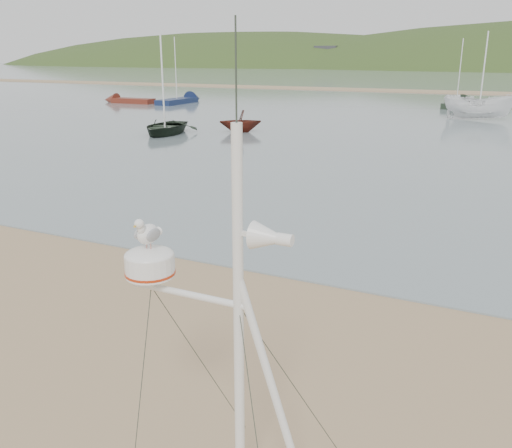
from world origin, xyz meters
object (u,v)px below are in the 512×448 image
at_px(mast_rig, 232,409).
at_px(boat_red, 240,111).
at_px(boat_dark, 163,98).
at_px(sailboat_blue_near, 187,100).
at_px(dinghy_red_far, 122,100).
at_px(sailboat_dark_mid, 460,103).
at_px(boat_white, 482,85).

xyz_separation_m(mast_rig, boat_red, (-13.53, 26.37, 0.13)).
bearing_deg(boat_red, boat_dark, -82.96).
relative_size(sailboat_blue_near, dinghy_red_far, 1.19).
height_order(boat_red, sailboat_dark_mid, sailboat_dark_mid).
xyz_separation_m(boat_red, dinghy_red_far, (-20.99, 14.28, -1.05)).
xyz_separation_m(mast_rig, boat_white, (-0.55, 40.02, 1.41)).
bearing_deg(boat_red, sailboat_blue_near, -170.44).
height_order(mast_rig, sailboat_dark_mid, sailboat_dark_mid).
distance_m(boat_white, sailboat_blue_near, 28.67).
xyz_separation_m(sailboat_blue_near, dinghy_red_far, (-5.67, -3.38, -0.01)).
bearing_deg(mast_rig, sailboat_blue_near, 123.23).
relative_size(sailboat_dark_mid, dinghy_red_far, 1.16).
bearing_deg(mast_rig, boat_white, 90.79).
distance_m(boat_red, sailboat_dark_mid, 27.49).
xyz_separation_m(sailboat_dark_mid, dinghy_red_far, (-31.48, -11.11, -0.01)).
xyz_separation_m(mast_rig, sailboat_blue_near, (-28.85, 44.03, -0.91)).
xyz_separation_m(boat_dark, boat_red, (3.69, 2.93, -0.90)).
height_order(boat_dark, boat_red, boat_dark).
bearing_deg(dinghy_red_far, mast_rig, -49.66).
xyz_separation_m(sailboat_blue_near, sailboat_dark_mid, (25.82, 7.73, 0.00)).
distance_m(sailboat_blue_near, dinghy_red_far, 6.60).
xyz_separation_m(boat_dark, sailboat_blue_near, (-11.63, 20.59, -1.94)).
bearing_deg(boat_red, mast_rig, -4.21).
height_order(mast_rig, dinghy_red_far, mast_rig).
bearing_deg(sailboat_dark_mid, boat_red, -112.47).
bearing_deg(boat_white, mast_rig, 179.96).
distance_m(boat_dark, boat_white, 23.51).
bearing_deg(mast_rig, dinghy_red_far, 130.34).
distance_m(boat_red, dinghy_red_far, 25.40).
xyz_separation_m(boat_dark, boat_white, (16.67, 16.58, 0.38)).
bearing_deg(sailboat_dark_mid, sailboat_blue_near, -163.34).
bearing_deg(dinghy_red_far, sailboat_dark_mid, 19.44).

